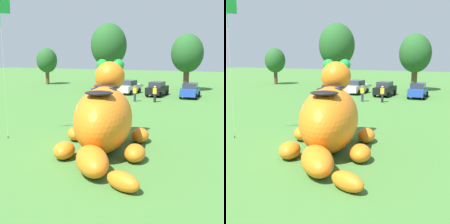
% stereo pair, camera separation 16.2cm
% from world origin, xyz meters
% --- Properties ---
extents(ground_plane, '(160.00, 160.00, 0.00)m').
position_xyz_m(ground_plane, '(0.00, 0.00, 0.00)').
color(ground_plane, '#427533').
extents(giant_inflatable_creature, '(6.54, 8.20, 4.61)m').
position_xyz_m(giant_inflatable_creature, '(0.73, 0.19, 1.69)').
color(giant_inflatable_creature, orange).
rests_on(giant_inflatable_creature, ground).
extents(car_red, '(2.01, 4.14, 1.72)m').
position_xyz_m(car_red, '(-9.99, 22.72, 0.86)').
color(car_red, red).
rests_on(car_red, ground).
extents(car_white, '(2.12, 4.19, 1.72)m').
position_xyz_m(car_white, '(-6.71, 22.26, 0.86)').
color(car_white, white).
rests_on(car_white, ground).
extents(car_black, '(2.00, 4.13, 1.72)m').
position_xyz_m(car_black, '(-2.89, 21.82, 0.86)').
color(car_black, black).
rests_on(car_black, ground).
extents(car_blue, '(2.08, 4.17, 1.72)m').
position_xyz_m(car_blue, '(1.02, 21.78, 0.86)').
color(car_blue, '#2347B7').
rests_on(car_blue, ground).
extents(tree_far_left, '(3.37, 3.37, 5.98)m').
position_xyz_m(tree_far_left, '(-23.84, 28.41, 3.91)').
color(tree_far_left, brown).
rests_on(tree_far_left, ground).
extents(tree_left, '(5.32, 5.32, 9.44)m').
position_xyz_m(tree_left, '(-12.31, 28.09, 6.18)').
color(tree_left, brown).
rests_on(tree_left, ground).
extents(tree_mid_left, '(4.32, 4.32, 7.66)m').
position_xyz_m(tree_mid_left, '(-0.90, 28.74, 5.01)').
color(tree_mid_left, brown).
rests_on(tree_mid_left, ground).
extents(spectator_near_inflatable, '(0.38, 0.26, 1.71)m').
position_xyz_m(spectator_near_inflatable, '(-1.66, 16.83, 0.85)').
color(spectator_near_inflatable, black).
rests_on(spectator_near_inflatable, ground).
extents(spectator_by_cars, '(0.38, 0.26, 1.71)m').
position_xyz_m(spectator_by_cars, '(-3.72, 16.44, 0.85)').
color(spectator_by_cars, '#2D334C').
rests_on(spectator_by_cars, ground).
extents(tethered_flying_kite, '(1.13, 1.13, 8.56)m').
position_xyz_m(tethered_flying_kite, '(-5.40, -0.25, 7.70)').
color(tethered_flying_kite, brown).
rests_on(tethered_flying_kite, ground).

